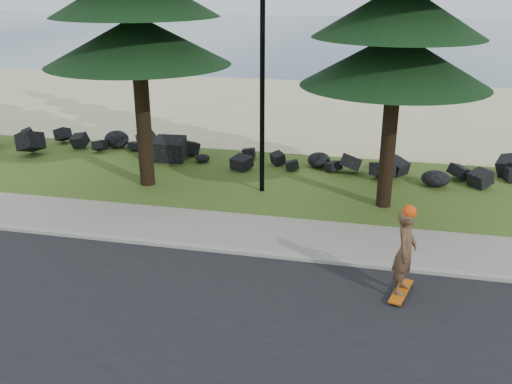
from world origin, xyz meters
TOP-DOWN VIEW (x-y plane):
  - ground at (0.00, 0.00)m, footprint 160.00×160.00m
  - road at (0.00, -4.50)m, footprint 160.00×7.00m
  - kerb at (0.00, -0.90)m, footprint 160.00×0.20m
  - sidewalk at (0.00, 0.20)m, footprint 160.00×2.00m
  - beach_sand at (0.00, 14.50)m, footprint 160.00×15.00m
  - ocean at (0.00, 51.00)m, footprint 160.00×58.00m
  - seawall_boulders at (0.00, 5.60)m, footprint 60.00×2.40m
  - lamp_post at (0.00, 3.20)m, footprint 0.25×0.14m
  - skateboarder at (3.91, -1.96)m, footprint 0.56×1.06m

SIDE VIEW (x-z plane):
  - ground at x=0.00m, z-range 0.00..0.00m
  - seawall_boulders at x=0.00m, z-range -0.55..0.55m
  - ocean at x=0.00m, z-range 0.00..0.01m
  - beach_sand at x=0.00m, z-range 0.00..0.01m
  - road at x=0.00m, z-range 0.00..0.02m
  - sidewalk at x=0.00m, z-range 0.00..0.08m
  - kerb at x=0.00m, z-range 0.00..0.10m
  - skateboarder at x=3.91m, z-range 0.01..1.92m
  - lamp_post at x=0.00m, z-range 0.06..8.20m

